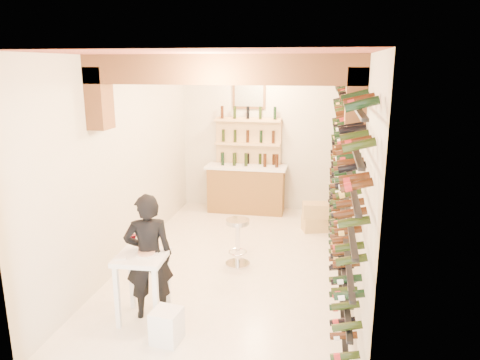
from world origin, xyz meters
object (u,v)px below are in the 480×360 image
Objects in this scene: white_stool at (167,326)px; chrome_barstool at (238,239)px; wine_rack at (340,173)px; tasting_table at (142,267)px; person at (149,256)px; crate_lower at (315,224)px; back_counter at (246,187)px.

white_stool is 2.21m from chrome_barstool.
wine_rack reaches higher than tasting_table.
wine_rack reaches higher than person.
white_stool is (0.44, -0.41, -0.51)m from tasting_table.
wine_rack is at bearing 48.92° from white_stool.
crate_lower is (1.57, 3.91, -0.06)m from white_stool.
wine_rack is at bearing 1.59° from chrome_barstool.
person is 2.12× the size of chrome_barstool.
person reaches higher than crate_lower.
chrome_barstool is at bearing -136.24° from person.
wine_rack reaches higher than chrome_barstool.
tasting_table is 4.08m from crate_lower.
person is (0.06, 0.09, 0.10)m from tasting_table.
white_stool is at bearing -131.08° from wine_rack.
white_stool is 0.24× the size of person.
wine_rack is 1.87m from chrome_barstool.
crate_lower is at bearing 56.52° from chrome_barstool.
back_counter is 3.71× the size of crate_lower.
wine_rack is 7.57× the size of chrome_barstool.
crate_lower is (1.16, 1.76, -0.30)m from chrome_barstool.
white_stool reaches higher than crate_lower.
tasting_table is 0.78m from white_stool.
white_stool is 0.52× the size of chrome_barstool.
chrome_barstool is (0.33, -2.69, -0.10)m from back_counter.
chrome_barstool is (0.41, 2.16, 0.24)m from white_stool.
crate_lower is at bearing -32.05° from back_counter.
back_counter is 4.47m from tasting_table.
chrome_barstool is 1.64× the size of crate_lower.
back_counter is 4.86m from white_stool.
white_stool is at bearing -45.55° from tasting_table.
wine_rack reaches higher than crate_lower.
tasting_table is at bearing 137.08° from white_stool.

